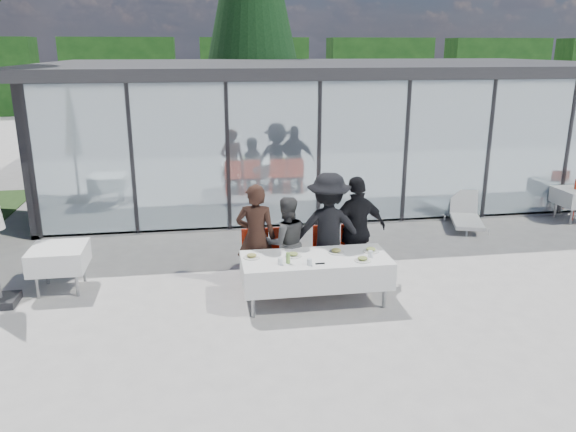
{
  "coord_description": "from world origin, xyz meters",
  "views": [
    {
      "loc": [
        -1.46,
        -7.61,
        3.81
      ],
      "look_at": [
        -0.08,
        1.2,
        1.13
      ],
      "focal_mm": 35.0,
      "sensor_mm": 36.0,
      "label": 1
    }
  ],
  "objects_px": {
    "diner_d": "(357,231)",
    "plate_d": "(371,250)",
    "plate_c": "(336,251)",
    "lounger": "(466,215)",
    "dining_table": "(316,270)",
    "spare_table_left": "(59,258)",
    "diner_a": "(256,237)",
    "juice_bottle": "(288,258)",
    "plate_b": "(293,255)",
    "diner_chair_a": "(256,256)",
    "diner_chair_d": "(355,251)",
    "spare_chair_b": "(501,192)",
    "diner_c": "(328,230)",
    "plate_extra": "(363,259)",
    "diner_chair_c": "(327,252)",
    "folded_eyeglasses": "(320,263)",
    "diner_chair_b": "(286,254)",
    "plate_a": "(252,256)",
    "diner_b": "(286,243)"
  },
  "relations": [
    {
      "from": "diner_chair_d",
      "to": "diner_c",
      "type": "bearing_deg",
      "value": -172.01
    },
    {
      "from": "diner_chair_b",
      "to": "diner_chair_a",
      "type": "bearing_deg",
      "value": 180.0
    },
    {
      "from": "juice_bottle",
      "to": "folded_eyeglasses",
      "type": "xyz_separation_m",
      "value": [
        0.46,
        -0.11,
        -0.08
      ]
    },
    {
      "from": "diner_chair_c",
      "to": "diner_a",
      "type": "bearing_deg",
      "value": -176.76
    },
    {
      "from": "plate_c",
      "to": "lounger",
      "type": "xyz_separation_m",
      "value": [
        3.73,
        3.18,
        -0.52
      ]
    },
    {
      "from": "diner_chair_d",
      "to": "plate_b",
      "type": "relative_size",
      "value": 3.84
    },
    {
      "from": "diner_c",
      "to": "plate_extra",
      "type": "height_order",
      "value": "diner_c"
    },
    {
      "from": "plate_c",
      "to": "folded_eyeglasses",
      "type": "distance_m",
      "value": 0.55
    },
    {
      "from": "diner_chair_a",
      "to": "plate_a",
      "type": "distance_m",
      "value": 0.68
    },
    {
      "from": "diner_chair_d",
      "to": "spare_chair_b",
      "type": "distance_m",
      "value": 5.57
    },
    {
      "from": "plate_c",
      "to": "juice_bottle",
      "type": "xyz_separation_m",
      "value": [
        -0.81,
        -0.32,
        0.06
      ]
    },
    {
      "from": "folded_eyeglasses",
      "to": "spare_chair_b",
      "type": "xyz_separation_m",
      "value": [
        5.29,
        4.35,
        -0.22
      ]
    },
    {
      "from": "diner_c",
      "to": "diner_chair_a",
      "type": "bearing_deg",
      "value": 6.95
    },
    {
      "from": "diner_chair_a",
      "to": "diner_d",
      "type": "bearing_deg",
      "value": -2.31
    },
    {
      "from": "diner_c",
      "to": "plate_d",
      "type": "xyz_separation_m",
      "value": [
        0.56,
        -0.57,
        -0.18
      ]
    },
    {
      "from": "diner_a",
      "to": "lounger",
      "type": "bearing_deg",
      "value": -138.61
    },
    {
      "from": "plate_a",
      "to": "lounger",
      "type": "xyz_separation_m",
      "value": [
        5.05,
        3.2,
        -0.52
      ]
    },
    {
      "from": "dining_table",
      "to": "diner_a",
      "type": "relative_size",
      "value": 1.28
    },
    {
      "from": "spare_table_left",
      "to": "spare_chair_b",
      "type": "xyz_separation_m",
      "value": [
        9.3,
        2.95,
        -0.02
      ]
    },
    {
      "from": "diner_b",
      "to": "diner_chair_c",
      "type": "bearing_deg",
      "value": -179.44
    },
    {
      "from": "diner_c",
      "to": "plate_c",
      "type": "xyz_separation_m",
      "value": [
        0.01,
        -0.53,
        -0.18
      ]
    },
    {
      "from": "diner_b",
      "to": "lounger",
      "type": "height_order",
      "value": "diner_b"
    },
    {
      "from": "diner_c",
      "to": "diner_d",
      "type": "xyz_separation_m",
      "value": [
        0.48,
        0.0,
        -0.04
      ]
    },
    {
      "from": "plate_a",
      "to": "plate_extra",
      "type": "height_order",
      "value": "same"
    },
    {
      "from": "diner_d",
      "to": "folded_eyeglasses",
      "type": "height_order",
      "value": "diner_d"
    },
    {
      "from": "diner_a",
      "to": "lounger",
      "type": "height_order",
      "value": "diner_a"
    },
    {
      "from": "juice_bottle",
      "to": "diner_d",
      "type": "bearing_deg",
      "value": 33.74
    },
    {
      "from": "plate_d",
      "to": "folded_eyeglasses",
      "type": "relative_size",
      "value": 1.81
    },
    {
      "from": "diner_b",
      "to": "spare_chair_b",
      "type": "bearing_deg",
      "value": -154.03
    },
    {
      "from": "plate_b",
      "to": "diner_chair_a",
      "type": "bearing_deg",
      "value": 127.92
    },
    {
      "from": "dining_table",
      "to": "spare_table_left",
      "type": "xyz_separation_m",
      "value": [
        -4.0,
        1.11,
        0.02
      ]
    },
    {
      "from": "diner_chair_a",
      "to": "juice_bottle",
      "type": "distance_m",
      "value": 1.05
    },
    {
      "from": "spare_table_left",
      "to": "plate_c",
      "type": "bearing_deg",
      "value": -12.49
    },
    {
      "from": "diner_d",
      "to": "plate_d",
      "type": "height_order",
      "value": "diner_d"
    },
    {
      "from": "diner_chair_a",
      "to": "juice_bottle",
      "type": "height_order",
      "value": "diner_chair_a"
    },
    {
      "from": "diner_c",
      "to": "plate_b",
      "type": "distance_m",
      "value": 0.92
    },
    {
      "from": "dining_table",
      "to": "diner_chair_a",
      "type": "bearing_deg",
      "value": 138.35
    },
    {
      "from": "diner_b",
      "to": "plate_d",
      "type": "bearing_deg",
      "value": 150.66
    },
    {
      "from": "dining_table",
      "to": "diner_chair_d",
      "type": "xyz_separation_m",
      "value": [
        0.83,
        0.75,
        -0.0
      ]
    },
    {
      "from": "diner_chair_b",
      "to": "spare_chair_b",
      "type": "relative_size",
      "value": 1.0
    },
    {
      "from": "diner_d",
      "to": "plate_d",
      "type": "xyz_separation_m",
      "value": [
        0.07,
        -0.57,
        -0.14
      ]
    },
    {
      "from": "diner_chair_a",
      "to": "diner_chair_d",
      "type": "relative_size",
      "value": 1.0
    },
    {
      "from": "diner_chair_a",
      "to": "folded_eyeglasses",
      "type": "xyz_separation_m",
      "value": [
        0.85,
        -1.03,
        0.22
      ]
    },
    {
      "from": "dining_table",
      "to": "folded_eyeglasses",
      "type": "xyz_separation_m",
      "value": [
        0.01,
        -0.28,
        0.22
      ]
    },
    {
      "from": "diner_chair_c",
      "to": "spare_chair_b",
      "type": "height_order",
      "value": "same"
    },
    {
      "from": "spare_chair_b",
      "to": "diner_chair_c",
      "type": "bearing_deg",
      "value": -146.19
    },
    {
      "from": "dining_table",
      "to": "diner_chair_a",
      "type": "height_order",
      "value": "diner_chair_a"
    },
    {
      "from": "diner_chair_c",
      "to": "plate_b",
      "type": "distance_m",
      "value": 0.97
    },
    {
      "from": "diner_d",
      "to": "folded_eyeglasses",
      "type": "distance_m",
      "value": 1.28
    },
    {
      "from": "dining_table",
      "to": "spare_table_left",
      "type": "relative_size",
      "value": 2.63
    }
  ]
}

